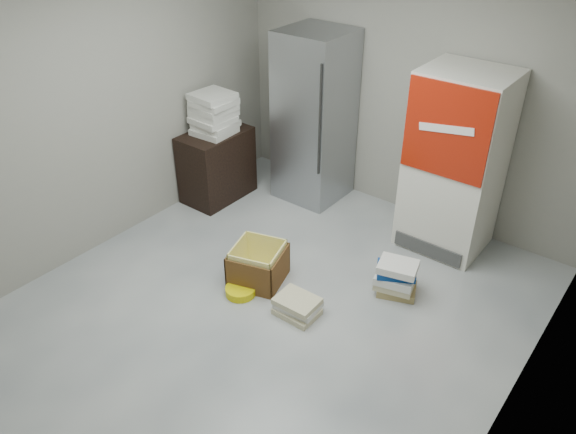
% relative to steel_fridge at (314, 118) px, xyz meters
% --- Properties ---
extents(ground, '(5.00, 5.00, 0.00)m').
position_rel_steel_fridge_xyz_m(ground, '(0.90, -2.13, -0.95)').
color(ground, '#B8B8B3').
rests_on(ground, ground).
extents(room_shell, '(4.04, 5.04, 2.82)m').
position_rel_steel_fridge_xyz_m(room_shell, '(0.90, -2.13, 0.85)').
color(room_shell, gray).
rests_on(room_shell, ground).
extents(steel_fridge, '(0.70, 0.72, 1.90)m').
position_rel_steel_fridge_xyz_m(steel_fridge, '(0.00, 0.00, 0.00)').
color(steel_fridge, '#989BA0').
rests_on(steel_fridge, ground).
extents(coke_cooler, '(0.80, 0.73, 1.80)m').
position_rel_steel_fridge_xyz_m(coke_cooler, '(1.65, -0.01, -0.05)').
color(coke_cooler, silver).
rests_on(coke_cooler, ground).
extents(wood_shelf, '(0.50, 0.80, 0.80)m').
position_rel_steel_fridge_xyz_m(wood_shelf, '(-0.83, -0.73, -0.55)').
color(wood_shelf, black).
rests_on(wood_shelf, ground).
extents(supply_box_stack, '(0.43, 0.45, 0.45)m').
position_rel_steel_fridge_xyz_m(supply_box_stack, '(-0.82, -0.73, 0.08)').
color(supply_box_stack, white).
rests_on(supply_box_stack, wood_shelf).
extents(phonebook_stack_main, '(0.44, 0.39, 0.34)m').
position_rel_steel_fridge_xyz_m(phonebook_stack_main, '(1.67, -1.04, -0.78)').
color(phonebook_stack_main, '#96824E').
rests_on(phonebook_stack_main, ground).
extents(phonebook_stack_side, '(0.38, 0.32, 0.16)m').
position_rel_steel_fridge_xyz_m(phonebook_stack_side, '(1.13, -1.80, -0.87)').
color(phonebook_stack_side, '#C4BA92').
rests_on(phonebook_stack_side, ground).
extents(cardboard_box, '(0.57, 0.57, 0.37)m').
position_rel_steel_fridge_xyz_m(cardboard_box, '(0.56, -1.65, -0.80)').
color(cardboard_box, yellow).
rests_on(cardboard_box, ground).
extents(bucket_lid, '(0.31, 0.31, 0.07)m').
position_rel_steel_fridge_xyz_m(bucket_lid, '(0.57, -1.91, -0.91)').
color(bucket_lid, '#DCCE07').
rests_on(bucket_lid, ground).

